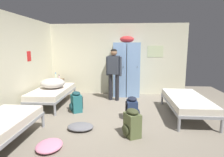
# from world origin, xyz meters

# --- Properties ---
(ground_plane) EXTENTS (8.05, 8.05, 0.00)m
(ground_plane) POSITION_xyz_m (0.00, 0.00, 0.00)
(ground_plane) COLOR gray
(room_backdrop) EXTENTS (4.92, 5.09, 2.52)m
(room_backdrop) POSITION_xyz_m (-1.23, 1.26, 1.26)
(room_backdrop) COLOR beige
(room_backdrop) RESTS_ON ground_plane
(locker_bank) EXTENTS (0.90, 0.55, 2.07)m
(locker_bank) POSITION_xyz_m (0.36, 2.24, 0.97)
(locker_bank) COLOR #7A9ECC
(locker_bank) RESTS_ON ground_plane
(shelf_unit) EXTENTS (0.38, 0.30, 0.57)m
(shelf_unit) POSITION_xyz_m (-2.10, 2.21, 0.35)
(shelf_unit) COLOR brown
(shelf_unit) RESTS_ON ground_plane
(bed_left_rear) EXTENTS (0.90, 1.90, 0.49)m
(bed_left_rear) POSITION_xyz_m (-1.85, 1.06, 0.38)
(bed_left_rear) COLOR gray
(bed_left_rear) RESTS_ON ground_plane
(bed_right) EXTENTS (0.90, 1.90, 0.49)m
(bed_right) POSITION_xyz_m (1.85, 0.38, 0.38)
(bed_right) COLOR gray
(bed_right) RESTS_ON ground_plane
(bedding_heap) EXTENTS (0.71, 0.68, 0.30)m
(bedding_heap) POSITION_xyz_m (-1.84, 1.10, 0.64)
(bedding_heap) COLOR #B7B2A8
(bedding_heap) RESTS_ON bed_left_rear
(person_traveler) EXTENTS (0.50, 0.30, 1.65)m
(person_traveler) POSITION_xyz_m (-0.05, 1.65, 0.99)
(person_traveler) COLOR black
(person_traveler) RESTS_ON ground_plane
(water_bottle) EXTENTS (0.06, 0.06, 0.23)m
(water_bottle) POSITION_xyz_m (-2.18, 2.23, 0.67)
(water_bottle) COLOR silver
(water_bottle) RESTS_ON shelf_unit
(lotion_bottle) EXTENTS (0.06, 0.06, 0.17)m
(lotion_bottle) POSITION_xyz_m (-2.03, 2.17, 0.64)
(lotion_bottle) COLOR beige
(lotion_bottle) RESTS_ON shelf_unit
(backpack_olive) EXTENTS (0.41, 0.39, 0.55)m
(backpack_olive) POSITION_xyz_m (0.46, -0.82, 0.26)
(backpack_olive) COLOR #566038
(backpack_olive) RESTS_ON ground_plane
(backpack_teal) EXTENTS (0.41, 0.40, 0.55)m
(backpack_teal) POSITION_xyz_m (-0.98, 0.47, 0.26)
(backpack_teal) COLOR #23666B
(backpack_teal) RESTS_ON ground_plane
(backpack_navy) EXTENTS (0.36, 0.34, 0.55)m
(backpack_navy) POSITION_xyz_m (0.50, 0.06, 0.26)
(backpack_navy) COLOR navy
(backpack_navy) RESTS_ON ground_plane
(clothes_pile_pink) EXTENTS (0.44, 0.50, 0.12)m
(clothes_pile_pink) POSITION_xyz_m (-0.94, -1.38, 0.06)
(clothes_pile_pink) COLOR pink
(clothes_pile_pink) RESTS_ON ground_plane
(clothes_pile_grey) EXTENTS (0.55, 0.43, 0.12)m
(clothes_pile_grey) POSITION_xyz_m (-0.60, -0.60, 0.06)
(clothes_pile_grey) COLOR slate
(clothes_pile_grey) RESTS_ON ground_plane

